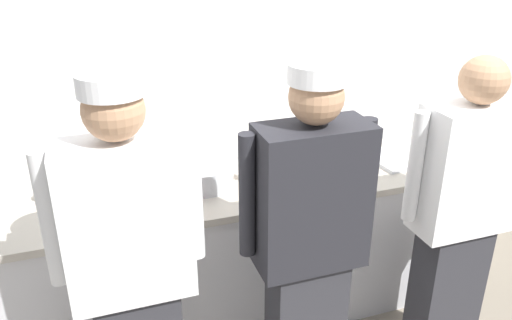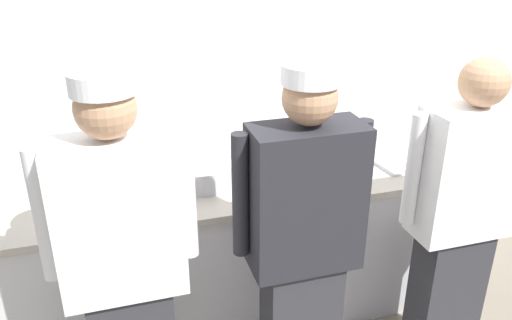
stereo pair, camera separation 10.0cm
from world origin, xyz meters
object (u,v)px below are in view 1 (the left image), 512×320
chef_far_right (459,214)px  deli_cup (294,173)px  ramekin_orange_sauce (42,195)px  chef_near_left (132,269)px  ramekin_red_sauce (136,200)px  plate_stack_front (343,166)px  sheet_tray (405,157)px  squeeze_bottle_secondary (152,200)px  chef_center (309,242)px  mixing_bowl_steel (203,174)px  squeeze_bottle_spare (248,166)px  ramekin_green_sauce (84,220)px  squeeze_bottle_primary (313,163)px  plate_stack_rear (81,196)px

chef_far_right → deli_cup: (-0.65, 0.60, 0.05)m
ramekin_orange_sauce → chef_near_left: bearing=-66.1°
ramekin_red_sauce → plate_stack_front: bearing=-0.3°
sheet_tray → ramekin_red_sauce: ramekin_red_sauce is taller
sheet_tray → squeeze_bottle_secondary: bearing=-172.8°
chef_center → mixing_bowl_steel: 0.82m
sheet_tray → squeeze_bottle_spare: 1.02m
chef_far_right → ramekin_red_sauce: (-1.52, 0.63, 0.03)m
chef_far_right → squeeze_bottle_secondary: chef_far_right is taller
ramekin_green_sauce → mixing_bowl_steel: bearing=19.3°
squeeze_bottle_spare → ramekin_red_sauce: squeeze_bottle_spare is taller
plate_stack_front → ramekin_orange_sauce: 1.67m
mixing_bowl_steel → squeeze_bottle_spare: 0.25m
squeeze_bottle_spare → deli_cup: squeeze_bottle_spare is taller
plate_stack_front → squeeze_bottle_secondary: squeeze_bottle_secondary is taller
sheet_tray → squeeze_bottle_primary: squeeze_bottle_primary is taller
ramekin_orange_sauce → squeeze_bottle_primary: bearing=-9.1°
mixing_bowl_steel → squeeze_bottle_secondary: 0.41m
plate_stack_front → ramekin_red_sauce: size_ratio=2.25×
plate_stack_front → ramekin_red_sauce: bearing=179.7°
chef_far_right → chef_center: bearing=-177.7°
chef_center → ramekin_orange_sauce: (-1.14, 0.87, -0.00)m
chef_far_right → squeeze_bottle_secondary: size_ratio=9.00×
chef_center → sheet_tray: chef_center is taller
squeeze_bottle_secondary → squeeze_bottle_spare: size_ratio=0.93×
chef_center → chef_near_left: bearing=177.2°
chef_center → ramekin_green_sauce: (-0.94, 0.54, -0.00)m
mixing_bowl_steel → squeeze_bottle_spare: bearing=-9.5°
squeeze_bottle_primary → deli_cup: (-0.12, -0.00, -0.04)m
ramekin_red_sauce → deli_cup: size_ratio=0.98×
chef_far_right → deli_cup: bearing=137.0°
plate_stack_rear → sheet_tray: plate_stack_rear is taller
chef_near_left → squeeze_bottle_primary: (1.08, 0.60, 0.05)m
ramekin_green_sauce → chef_far_right: bearing=-15.8°
sheet_tray → deli_cup: size_ratio=4.36×
plate_stack_front → mixing_bowl_steel: mixing_bowl_steel is taller
chef_center → plate_stack_rear: bearing=141.5°
ramekin_orange_sauce → chef_far_right: bearing=-22.9°
squeeze_bottle_primary → deli_cup: 0.12m
chef_near_left → deli_cup: (0.96, 0.60, 0.01)m
chef_center → plate_stack_front: (0.51, 0.65, 0.01)m
sheet_tray → ramekin_red_sauce: size_ratio=4.45×
ramekin_red_sauce → squeeze_bottle_spare: bearing=5.5°
squeeze_bottle_primary → deli_cup: size_ratio=1.91×
sheet_tray → plate_stack_rear: bearing=178.7°
ramekin_orange_sauce → ramekin_red_sauce: size_ratio=0.82×
chef_near_left → deli_cup: size_ratio=17.07×
mixing_bowl_steel → ramekin_red_sauce: mixing_bowl_steel is taller
sheet_tray → ramekin_green_sauce: bearing=-174.9°
ramekin_orange_sauce → ramekin_green_sauce: (0.20, -0.33, -0.00)m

